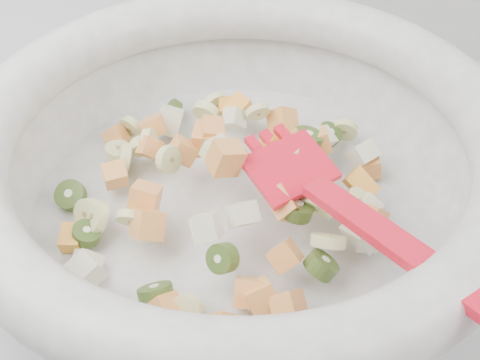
% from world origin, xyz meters
% --- Properties ---
extents(mixing_bowl, '(0.45, 0.44, 0.12)m').
position_xyz_m(mixing_bowl, '(0.09, 1.39, 0.97)').
color(mixing_bowl, white).
rests_on(mixing_bowl, counter).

